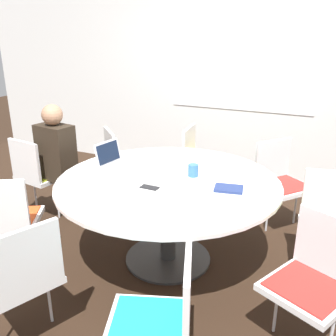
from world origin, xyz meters
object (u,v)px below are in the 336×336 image
(laptop, at_px, (114,161))
(spiral_notebook, at_px, (229,189))
(chair_1, at_px, (7,216))
(chair_4, at_px, (315,275))
(coffee_cup, at_px, (193,170))
(chair_2, at_px, (20,274))
(chair_8, at_px, (122,160))
(person_0, at_px, (58,155))
(cell_phone, at_px, (150,187))
(chair_6, at_px, (280,178))
(chair_5, at_px, (331,219))
(chair_0, at_px, (37,171))
(chair_7, at_px, (200,158))
(chair_3, at_px, (161,317))

(laptop, distance_m, spiral_notebook, 1.06)
(chair_1, distance_m, chair_4, 2.23)
(chair_4, xyz_separation_m, coffee_cup, (-1.01, 0.63, 0.28))
(chair_1, distance_m, coffee_cup, 1.50)
(chair_2, height_order, chair_8, same)
(person_0, bearing_deg, cell_phone, -9.94)
(chair_2, xyz_separation_m, chair_6, (1.14, 2.21, 0.00))
(chair_4, bearing_deg, person_0, 9.53)
(chair_4, bearing_deg, laptop, 7.20)
(chair_5, height_order, cell_phone, chair_5)
(laptop, bearing_deg, person_0, 88.86)
(chair_4, distance_m, person_0, 2.56)
(spiral_notebook, bearing_deg, chair_8, 150.12)
(chair_0, bearing_deg, laptop, 3.92)
(person_0, height_order, laptop, person_0)
(chair_1, distance_m, chair_2, 0.82)
(chair_2, height_order, chair_4, same)
(chair_5, xyz_separation_m, cell_phone, (-1.28, -0.51, 0.23))
(chair_4, xyz_separation_m, chair_8, (-2.10, 1.31, 0.00))
(chair_4, relative_size, chair_7, 1.00)
(chair_6, height_order, spiral_notebook, chair_6)
(chair_8, relative_size, person_0, 0.71)
(chair_5, relative_size, laptop, 2.64)
(chair_4, height_order, spiral_notebook, chair_4)
(person_0, bearing_deg, chair_2, -48.86)
(cell_phone, bearing_deg, chair_4, -12.56)
(chair_6, bearing_deg, chair_1, -7.79)
(chair_2, xyz_separation_m, chair_8, (-0.53, 2.02, 0.00))
(chair_1, xyz_separation_m, chair_3, (1.55, -0.48, 0.00))
(chair_3, bearing_deg, chair_2, 71.92)
(chair_7, bearing_deg, laptop, -23.43)
(chair_1, relative_size, chair_3, 1.00)
(person_0, xyz_separation_m, cell_phone, (1.24, -0.43, 0.04))
(chair_3, height_order, laptop, laptop)
(chair_6, xyz_separation_m, person_0, (-2.03, -0.80, 0.20))
(chair_0, distance_m, spiral_notebook, 2.06)
(chair_2, relative_size, cell_phone, 6.01)
(chair_2, bearing_deg, person_0, 54.37)
(chair_7, distance_m, cell_phone, 1.47)
(chair_2, distance_m, chair_6, 2.49)
(chair_0, height_order, chair_5, same)
(chair_4, xyz_separation_m, chair_7, (-1.34, 1.72, 0.00))
(chair_5, distance_m, spiral_notebook, 0.82)
(chair_5, xyz_separation_m, chair_8, (-2.16, 0.53, 0.00))
(chair_6, xyz_separation_m, cell_phone, (-0.79, -1.23, 0.23))
(chair_2, height_order, cell_phone, chair_2)
(person_0, relative_size, spiral_notebook, 5.11)
(coffee_cup, bearing_deg, chair_8, 148.35)
(chair_1, relative_size, laptop, 2.64)
(cell_phone, bearing_deg, chair_3, -59.87)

